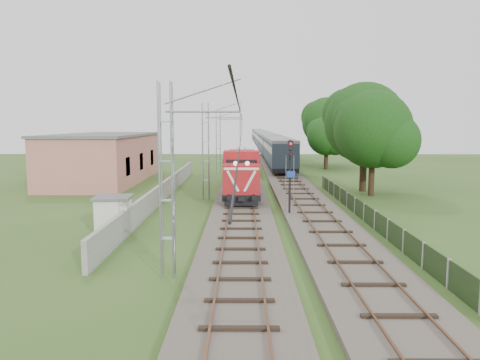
{
  "coord_description": "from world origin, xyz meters",
  "views": [
    {
      "loc": [
        0.11,
        -26.87,
        6.34
      ],
      "look_at": [
        -0.1,
        7.19,
        2.2
      ],
      "focal_mm": 35.0,
      "sensor_mm": 36.0,
      "label": 1
    }
  ],
  "objects_px": {
    "locomotive": "(242,171)",
    "relay_hut": "(113,214)",
    "coach_rake": "(263,139)",
    "signal_post": "(290,164)"
  },
  "relations": [
    {
      "from": "relay_hut",
      "to": "signal_post",
      "type": "bearing_deg",
      "value": 23.16
    },
    {
      "from": "relay_hut",
      "to": "locomotive",
      "type": "bearing_deg",
      "value": 62.89
    },
    {
      "from": "relay_hut",
      "to": "coach_rake",
      "type": "bearing_deg",
      "value": 81.84
    },
    {
      "from": "locomotive",
      "to": "signal_post",
      "type": "bearing_deg",
      "value": -71.68
    },
    {
      "from": "locomotive",
      "to": "coach_rake",
      "type": "bearing_deg",
      "value": 86.03
    },
    {
      "from": "coach_rake",
      "to": "relay_hut",
      "type": "xyz_separation_m",
      "value": [
        -12.4,
        -86.51,
        -1.55
      ]
    },
    {
      "from": "locomotive",
      "to": "relay_hut",
      "type": "relative_size",
      "value": 7.16
    },
    {
      "from": "coach_rake",
      "to": "signal_post",
      "type": "distance_m",
      "value": 81.97
    },
    {
      "from": "coach_rake",
      "to": "relay_hut",
      "type": "relative_size",
      "value": 53.78
    },
    {
      "from": "locomotive",
      "to": "relay_hut",
      "type": "xyz_separation_m",
      "value": [
        -7.4,
        -14.46,
        -1.03
      ]
    }
  ]
}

